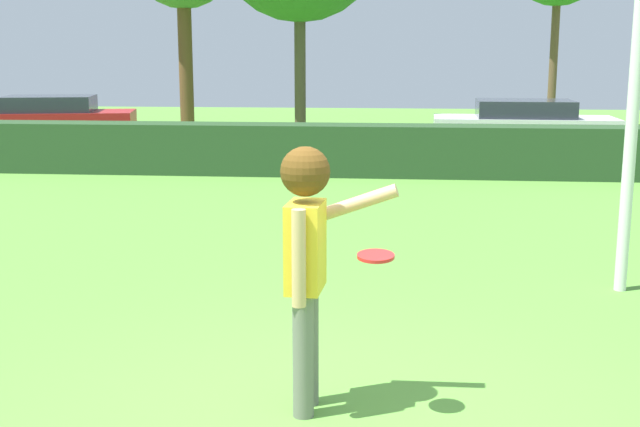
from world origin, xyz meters
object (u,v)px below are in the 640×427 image
(frisbee, at_px, (376,256))
(parked_car_white, at_px, (524,124))
(person, at_px, (307,248))
(parked_car_red, at_px, (50,118))

(frisbee, bearing_deg, parked_car_white, 78.11)
(frisbee, xyz_separation_m, parked_car_white, (3.08, 14.64, -0.41))
(person, bearing_deg, parked_car_red, 118.65)
(parked_car_red, xyz_separation_m, parked_car_white, (11.86, -0.71, 0.00))
(person, height_order, parked_car_white, person)
(frisbee, xyz_separation_m, parked_car_red, (-8.78, 15.35, -0.41))
(parked_car_white, bearing_deg, parked_car_red, 176.57)
(person, distance_m, parked_car_white, 14.97)
(frisbee, distance_m, parked_car_red, 17.69)
(frisbee, height_order, parked_car_white, parked_car_white)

